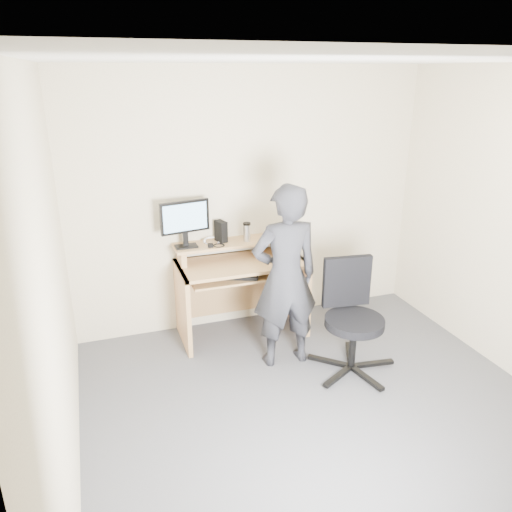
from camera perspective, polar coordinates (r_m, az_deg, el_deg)
ground at (r=3.96m, az=8.01°, el=-17.88°), size 3.50×3.50×0.00m
back_wall at (r=4.87m, az=-0.54°, el=6.31°), size 3.50×0.02×2.50m
ceiling at (r=3.11m, az=10.42°, el=21.18°), size 3.50×3.50×0.02m
desk at (r=4.84m, az=-1.92°, el=-2.59°), size 1.20×0.60×0.91m
monitor at (r=4.57m, az=-8.12°, el=4.12°), size 0.46×0.13×0.44m
external_drive at (r=4.74m, az=-4.02°, el=2.83°), size 0.11×0.15×0.20m
travel_mug at (r=4.75m, az=-1.05°, el=2.66°), size 0.08×0.08×0.16m
smartphone at (r=4.87m, az=1.57°, el=2.19°), size 0.10×0.14×0.01m
charger at (r=4.61m, az=-5.22°, el=1.20°), size 0.05×0.04×0.03m
headphones at (r=4.76m, az=-5.08°, el=1.70°), size 0.17×0.17×0.06m
keyboard at (r=4.62m, az=-2.60°, el=-2.19°), size 0.49×0.35×0.03m
mouse at (r=4.72m, az=3.22°, el=-0.32°), size 0.11×0.09×0.04m
office_chair at (r=4.32m, az=10.85°, el=-6.41°), size 0.74×0.75×0.95m
person at (r=4.21m, az=3.36°, el=-2.46°), size 0.59×0.39×1.61m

